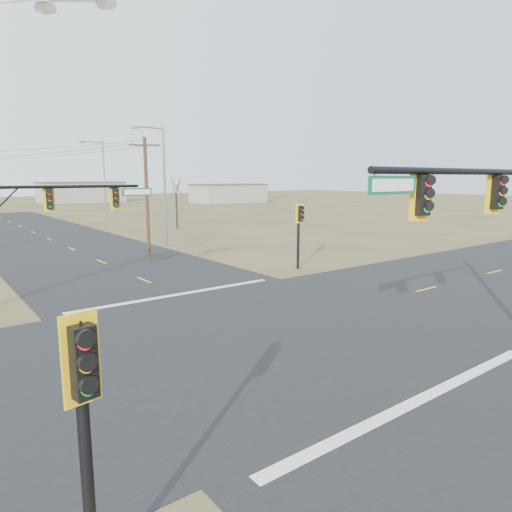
% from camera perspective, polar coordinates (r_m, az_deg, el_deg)
% --- Properties ---
extents(ground, '(320.00, 320.00, 0.00)m').
position_cam_1_polar(ground, '(19.32, 0.70, -9.39)').
color(ground, brown).
rests_on(ground, ground).
extents(road_ew, '(160.00, 14.00, 0.02)m').
position_cam_1_polar(road_ew, '(19.31, 0.70, -9.36)').
color(road_ew, black).
rests_on(road_ew, ground).
extents(road_ns, '(14.00, 160.00, 0.02)m').
position_cam_1_polar(road_ns, '(19.31, 0.70, -9.36)').
color(road_ns, black).
rests_on(road_ns, ground).
extents(stop_bar_near, '(12.00, 0.40, 0.01)m').
position_cam_1_polar(stop_bar_near, '(14.59, 19.87, -16.47)').
color(stop_bar_near, silver).
rests_on(stop_bar_near, road_ns).
extents(stop_bar_far, '(12.00, 0.40, 0.01)m').
position_cam_1_polar(stop_bar_far, '(25.40, -9.76, -4.76)').
color(stop_bar_far, silver).
rests_on(stop_bar_far, road_ns).
extents(mast_arm_near, '(10.34, 0.59, 7.11)m').
position_cam_1_polar(mast_arm_near, '(16.54, 28.16, 4.60)').
color(mast_arm_near, black).
rests_on(mast_arm_near, ground).
extents(mast_arm_far, '(8.83, 0.53, 6.47)m').
position_cam_1_polar(mast_arm_far, '(26.25, -24.01, 5.34)').
color(mast_arm_far, black).
rests_on(mast_arm_far, ground).
extents(pedestal_signal_ne, '(0.66, 0.58, 4.61)m').
position_cam_1_polar(pedestal_signal_ne, '(31.78, 5.50, 4.30)').
color(pedestal_signal_ne, black).
rests_on(pedestal_signal_ne, ground).
extents(pedestal_signal_sw, '(0.62, 0.54, 4.52)m').
position_cam_1_polar(pedestal_signal_sw, '(7.17, -20.67, -16.05)').
color(pedestal_signal_sw, black).
rests_on(pedestal_signal_sw, ground).
extents(utility_pole_near, '(2.15, 1.01, 9.37)m').
position_cam_1_polar(utility_pole_near, '(36.35, -13.49, 7.18)').
color(utility_pole_near, '#4B2E20').
rests_on(utility_pole_near, ground).
extents(streetlight_a, '(3.05, 0.45, 10.88)m').
position_cam_1_polar(streetlight_a, '(42.79, -11.66, 9.26)').
color(streetlight_a, slate).
rests_on(streetlight_a, ground).
extents(streetlight_b, '(3.14, 0.32, 11.27)m').
position_cam_1_polar(streetlight_b, '(66.86, -18.64, 9.25)').
color(streetlight_b, slate).
rests_on(streetlight_b, ground).
extents(bare_tree_c, '(3.35, 3.35, 6.76)m').
position_cam_1_polar(bare_tree_c, '(58.57, -9.98, 8.60)').
color(bare_tree_c, black).
rests_on(bare_tree_c, ground).
extents(warehouse_mid, '(20.00, 12.00, 5.00)m').
position_cam_1_polar(warehouse_mid, '(129.63, -21.04, 7.42)').
color(warehouse_mid, '#9D978B').
rests_on(warehouse_mid, ground).
extents(warehouse_right, '(18.00, 10.00, 4.50)m').
position_cam_1_polar(warehouse_right, '(119.50, -3.46, 7.78)').
color(warehouse_right, '#9D978B').
rests_on(warehouse_right, ground).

